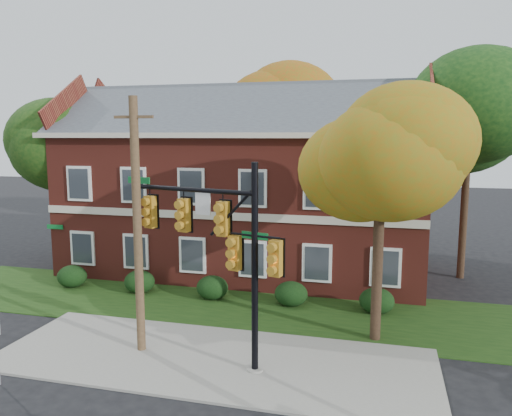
% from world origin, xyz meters
% --- Properties ---
extents(ground, '(120.00, 120.00, 0.00)m').
position_xyz_m(ground, '(0.00, 0.00, 0.00)').
color(ground, black).
rests_on(ground, ground).
extents(sidewalk, '(14.00, 5.00, 0.08)m').
position_xyz_m(sidewalk, '(0.00, 1.00, 0.04)').
color(sidewalk, gray).
rests_on(sidewalk, ground).
extents(grass_strip, '(30.00, 6.00, 0.04)m').
position_xyz_m(grass_strip, '(0.00, 6.00, 0.02)').
color(grass_strip, '#193811').
rests_on(grass_strip, ground).
extents(apartment_building, '(18.80, 8.80, 9.74)m').
position_xyz_m(apartment_building, '(-2.00, 11.95, 4.99)').
color(apartment_building, maroon).
rests_on(apartment_building, ground).
extents(hedge_far_left, '(1.40, 1.26, 1.05)m').
position_xyz_m(hedge_far_left, '(-9.00, 6.70, 0.53)').
color(hedge_far_left, black).
rests_on(hedge_far_left, ground).
extents(hedge_left, '(1.40, 1.26, 1.05)m').
position_xyz_m(hedge_left, '(-5.50, 6.70, 0.53)').
color(hedge_left, black).
rests_on(hedge_left, ground).
extents(hedge_center, '(1.40, 1.26, 1.05)m').
position_xyz_m(hedge_center, '(-2.00, 6.70, 0.53)').
color(hedge_center, black).
rests_on(hedge_center, ground).
extents(hedge_right, '(1.40, 1.26, 1.05)m').
position_xyz_m(hedge_right, '(1.50, 6.70, 0.53)').
color(hedge_right, black).
rests_on(hedge_right, ground).
extents(hedge_far_right, '(1.40, 1.26, 1.05)m').
position_xyz_m(hedge_far_right, '(5.00, 6.70, 0.53)').
color(hedge_far_right, black).
rests_on(hedge_far_right, ground).
extents(tree_near_right, '(4.50, 4.25, 8.58)m').
position_xyz_m(tree_near_right, '(5.22, 3.87, 6.67)').
color(tree_near_right, black).
rests_on(tree_near_right, ground).
extents(tree_left_rear, '(5.40, 5.10, 8.88)m').
position_xyz_m(tree_left_rear, '(-11.73, 10.84, 6.68)').
color(tree_left_rear, black).
rests_on(tree_left_rear, ground).
extents(tree_right_rear, '(6.30, 5.95, 10.62)m').
position_xyz_m(tree_right_rear, '(9.31, 12.81, 8.12)').
color(tree_right_rear, black).
rests_on(tree_right_rear, ground).
extents(tree_far_rear, '(6.84, 6.46, 11.52)m').
position_xyz_m(tree_far_rear, '(-0.66, 19.79, 8.84)').
color(tree_far_rear, black).
rests_on(tree_far_rear, ground).
extents(traffic_signal, '(5.56, 1.58, 6.37)m').
position_xyz_m(traffic_signal, '(0.43, 0.84, 3.95)').
color(traffic_signal, gray).
rests_on(traffic_signal, ground).
extents(utility_pole, '(1.30, 0.29, 8.34)m').
position_xyz_m(utility_pole, '(-2.50, 1.07, 4.23)').
color(utility_pole, '#4B3623').
rests_on(utility_pole, ground).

